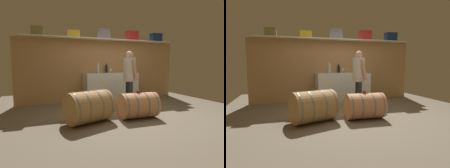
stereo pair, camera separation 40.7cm
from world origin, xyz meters
TOP-DOWN VIEW (x-y plane):
  - ground_plane at (0.00, 0.51)m, footprint 6.47×7.28m
  - back_wall_panel at (0.00, 2.04)m, footprint 5.27×0.10m
  - high_shelf_board at (0.00, 1.89)m, footprint 4.85×0.40m
  - toolcase_olive at (-1.95, 1.89)m, footprint 0.34×0.30m
  - toolcase_yellow at (-0.95, 1.89)m, footprint 0.35×0.21m
  - toolcase_grey at (-0.01, 1.89)m, footprint 0.35×0.29m
  - toolcase_red at (0.99, 1.89)m, footprint 0.36×0.28m
  - toolcase_navy at (1.94, 1.89)m, footprint 0.39×0.24m
  - work_cabinet at (0.14, 1.67)m, footprint 1.66×0.61m
  - wine_bottle_dark at (0.08, 1.90)m, footprint 0.08×0.08m
  - wine_bottle_clear at (-0.32, 1.53)m, footprint 0.08×0.08m
  - wine_bottle_green at (0.78, 1.53)m, footprint 0.07×0.07m
  - wine_glass at (0.16, 1.75)m, footprint 0.08×0.08m
  - red_funnel at (-0.27, 1.74)m, footprint 0.11×0.11m
  - wine_barrel_near at (0.05, -0.21)m, footprint 0.84×0.60m
  - wine_barrel_far at (-1.05, -0.13)m, footprint 1.04×0.88m
  - tasting_cup at (0.04, -0.21)m, footprint 0.07×0.07m
  - winemaker_pouring at (0.24, 0.60)m, footprint 0.41×0.48m

SIDE VIEW (x-z plane):
  - ground_plane at x=0.00m, z-range -0.02..0.00m
  - wine_barrel_near at x=0.05m, z-range 0.00..0.57m
  - wine_barrel_far at x=-1.05m, z-range 0.00..0.65m
  - work_cabinet at x=0.14m, z-range 0.00..0.91m
  - tasting_cup at x=0.04m, z-range 0.56..0.62m
  - winemaker_pouring at x=0.24m, z-range 0.17..1.70m
  - red_funnel at x=-0.27m, z-range 0.91..1.03m
  - back_wall_panel at x=0.00m, z-range 0.00..1.95m
  - wine_glass at x=0.16m, z-range 0.94..1.08m
  - wine_bottle_green at x=0.78m, z-range 0.89..1.20m
  - wine_bottle_dark at x=0.08m, z-range 0.90..1.19m
  - wine_bottle_clear at x=-0.32m, z-range 0.90..1.24m
  - high_shelf_board at x=0.00m, z-range 1.95..1.98m
  - toolcase_yellow at x=-0.95m, z-range 1.98..2.18m
  - toolcase_olive at x=-1.95m, z-range 1.98..2.21m
  - toolcase_navy at x=1.94m, z-range 1.98..2.26m
  - toolcase_red at x=0.99m, z-range 1.98..2.27m
  - toolcase_grey at x=-0.01m, z-range 1.98..2.28m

